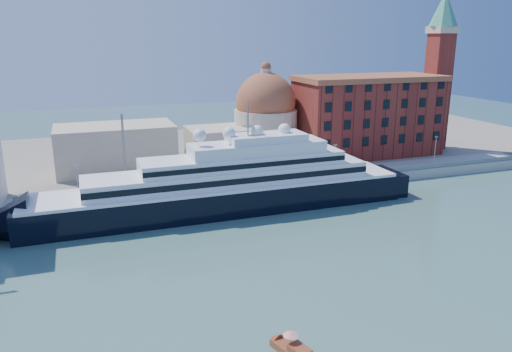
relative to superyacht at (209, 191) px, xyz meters
name	(u,v)px	position (x,y,z in m)	size (l,w,h in m)	color
ground	(266,252)	(4.07, -23.00, -4.71)	(400.00, 400.00, 0.00)	#325753
quay	(214,190)	(4.07, 11.00, -3.46)	(180.00, 10.00, 2.50)	gray
land	(180,154)	(4.07, 52.00, -3.71)	(260.00, 72.00, 2.00)	slate
quay_fence	(220,188)	(4.07, 6.50, -1.61)	(180.00, 0.10, 1.20)	slate
superyacht	(209,191)	(0.00, 0.00, 0.00)	(91.28, 12.65, 27.28)	black
service_barge	(42,230)	(-32.90, -0.99, -3.86)	(13.78, 7.51, 2.95)	white
water_taxi	(294,351)	(-3.31, -51.55, -3.98)	(3.88, 6.76, 3.05)	maroon
warehouse	(368,115)	(56.07, 29.00, 9.08)	(43.00, 19.00, 23.25)	maroon
campanile	(439,62)	(80.07, 29.00, 24.05)	(8.40, 8.40, 47.00)	maroon
church	(213,131)	(10.46, 34.72, 6.20)	(66.00, 18.00, 25.50)	beige
lamp_posts	(160,161)	(-8.60, 9.27, 5.13)	(120.80, 2.40, 18.00)	slate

